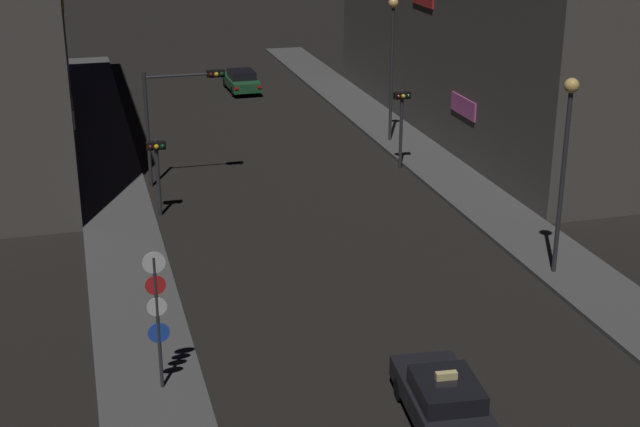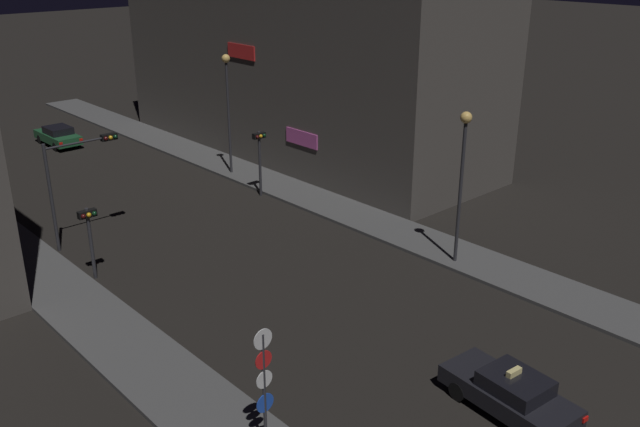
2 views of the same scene
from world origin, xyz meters
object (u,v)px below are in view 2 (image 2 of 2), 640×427
object	(u,v)px
sign_pole_left	(264,382)
street_lamp_far_block	(228,93)
traffic_light_overhead	(76,169)
traffic_light_left_kerb	(89,228)
far_car	(58,136)
taxi	(510,393)
traffic_light_right_kerb	(260,150)
street_lamp_near_block	(463,160)

from	to	relation	value
sign_pole_left	street_lamp_far_block	world-z (taller)	street_lamp_far_block
traffic_light_overhead	traffic_light_left_kerb	world-z (taller)	traffic_light_overhead
far_car	traffic_light_overhead	xyz separation A→B (m)	(-6.30, -18.13, 3.11)
traffic_light_overhead	sign_pole_left	distance (m)	18.26
taxi	street_lamp_far_block	distance (m)	27.08
traffic_light_right_kerb	sign_pole_left	world-z (taller)	sign_pole_left
street_lamp_near_block	traffic_light_left_kerb	bearing A→B (deg)	142.85
taxi	far_car	world-z (taller)	taxi
traffic_light_overhead	street_lamp_far_block	bearing A→B (deg)	18.94
street_lamp_far_block	far_car	bearing A→B (deg)	110.88
traffic_light_right_kerb	sign_pole_left	size ratio (longest dim) A/B	0.95
sign_pole_left	traffic_light_right_kerb	bearing A→B (deg)	52.62
street_lamp_near_block	taxi	bearing A→B (deg)	-133.83
traffic_light_right_kerb	street_lamp_near_block	world-z (taller)	street_lamp_near_block
far_car	traffic_light_right_kerb	distance (m)	19.15
traffic_light_right_kerb	street_lamp_near_block	xyz separation A→B (m)	(0.98, -13.37, 2.24)
far_car	traffic_light_overhead	world-z (taller)	traffic_light_overhead
taxi	sign_pole_left	bearing A→B (deg)	152.53
far_car	sign_pole_left	bearing A→B (deg)	-104.10
traffic_light_left_kerb	street_lamp_far_block	xyz separation A→B (m)	(13.03, 7.94, 2.84)
street_lamp_near_block	sign_pole_left	bearing A→B (deg)	-163.67
street_lamp_near_block	far_car	bearing A→B (deg)	99.52
taxi	traffic_light_left_kerb	bearing A→B (deg)	107.26
street_lamp_near_block	traffic_light_overhead	bearing A→B (deg)	130.22
far_car	traffic_light_left_kerb	xyz separation A→B (m)	(-7.65, -22.05, 1.68)
taxi	traffic_light_overhead	xyz separation A→B (m)	(-4.14, 21.60, 3.11)
traffic_light_overhead	taxi	bearing A→B (deg)	-79.15
far_car	street_lamp_far_block	distance (m)	15.77
traffic_light_right_kerb	street_lamp_near_block	bearing A→B (deg)	-85.79
taxi	street_lamp_near_block	size ratio (longest dim) A/B	0.65
far_car	traffic_light_overhead	bearing A→B (deg)	-109.16
traffic_light_right_kerb	sign_pole_left	bearing A→B (deg)	-127.38
traffic_light_right_kerb	street_lamp_far_block	distance (m)	5.16
sign_pole_left	traffic_light_overhead	bearing A→B (deg)	81.23
traffic_light_left_kerb	taxi	bearing A→B (deg)	-72.74
traffic_light_left_kerb	sign_pole_left	bearing A→B (deg)	-95.79
traffic_light_left_kerb	sign_pole_left	size ratio (longest dim) A/B	0.81
sign_pole_left	street_lamp_near_block	distance (m)	15.23
sign_pole_left	street_lamp_near_block	world-z (taller)	street_lamp_near_block
far_car	street_lamp_far_block	xyz separation A→B (m)	(5.38, -14.12, 4.52)
traffic_light_left_kerb	traffic_light_right_kerb	distance (m)	12.53
sign_pole_left	street_lamp_far_block	xyz separation A→B (m)	(14.46, 22.01, 2.71)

